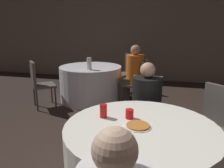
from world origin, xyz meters
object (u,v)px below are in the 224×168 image
object	(u,v)px
chair_near_northeast	(214,119)
pizza_plate_near	(138,126)
table_far	(91,83)
chair_far_southwest	(38,81)
soda_can_blue	(118,141)
chair_far_east	(140,80)
table_near	(140,164)
soda_can_red	(103,111)
chair_far_northeast	(128,69)
bottle_far	(89,64)
person_orange_shirt	(132,75)
person_black_shirt	(146,106)
chair_near_north	(147,105)

from	to	relation	value
chair_near_northeast	pizza_plate_near	size ratio (longest dim) A/B	4.04
table_far	chair_far_southwest	world-z (taller)	chair_far_southwest
table_far	soda_can_blue	distance (m)	3.27
chair_far_east	chair_near_northeast	bearing A→B (deg)	-140.13
table_near	soda_can_red	distance (m)	0.56
chair_far_northeast	bottle_far	size ratio (longest dim) A/B	3.88
person_orange_shirt	person_black_shirt	bearing A→B (deg)	-156.55
table_far	pizza_plate_near	bearing A→B (deg)	-62.58
chair_far_southwest	soda_can_red	xyz separation A→B (m)	(1.82, -1.79, 0.25)
soda_can_blue	chair_near_northeast	bearing A→B (deg)	55.22
soda_can_blue	bottle_far	distance (m)	2.88
pizza_plate_near	table_far	bearing A→B (deg)	117.42
person_orange_shirt	bottle_far	xyz separation A→B (m)	(-0.79, -0.22, 0.23)
table_far	chair_far_east	distance (m)	1.08
pizza_plate_near	soda_can_blue	world-z (taller)	soda_can_blue
table_far	chair_far_east	world-z (taller)	chair_far_east
table_far	table_near	bearing A→B (deg)	-61.94
chair_far_northeast	soda_can_red	size ratio (longest dim) A/B	7.40
chair_far_east	soda_can_blue	xyz separation A→B (m)	(0.22, -2.84, 0.25)
table_near	chair_near_northeast	xyz separation A→B (m)	(0.71, 0.78, 0.18)
chair_near_north	chair_far_northeast	distance (m)	2.46
chair_far_northeast	soda_can_red	world-z (taller)	chair_far_northeast
chair_near_northeast	pizza_plate_near	world-z (taller)	chair_near_northeast
chair_far_northeast	chair_near_north	bearing A→B (deg)	143.54
table_far	chair_near_north	distance (m)	2.03
chair_near_north	soda_can_blue	bearing A→B (deg)	85.06
chair_near_northeast	person_black_shirt	xyz separation A→B (m)	(-0.76, 0.12, 0.03)
chair_far_southwest	chair_far_east	world-z (taller)	same
chair_near_northeast	person_black_shirt	distance (m)	0.77
chair_far_northeast	bottle_far	world-z (taller)	bottle_far
table_near	soda_can_blue	distance (m)	0.59
chair_far_east	table_far	bearing A→B (deg)	90.00
chair_near_northeast	soda_can_red	size ratio (longest dim) A/B	7.40
pizza_plate_near	bottle_far	bearing A→B (deg)	118.92
chair_far_northeast	person_black_shirt	size ratio (longest dim) A/B	0.82
table_far	soda_can_red	distance (m)	2.72
table_near	chair_near_north	size ratio (longest dim) A/B	1.42
table_near	chair_far_southwest	size ratio (longest dim) A/B	1.42
chair_far_southwest	soda_can_red	size ratio (longest dim) A/B	7.40
table_near	chair_near_north	distance (m)	1.07
table_far	person_orange_shirt	distance (m)	0.94
chair_near_northeast	chair_far_southwest	distance (m)	3.09
person_black_shirt	bottle_far	distance (m)	1.84
table_far	bottle_far	bearing A→B (deg)	-73.30
person_orange_shirt	soda_can_red	bearing A→B (deg)	-169.06
chair_far_southwest	bottle_far	world-z (taller)	bottle_far
chair_far_east	pizza_plate_near	xyz separation A→B (m)	(0.30, -2.46, 0.20)
table_far	person_orange_shirt	size ratio (longest dim) A/B	1.08
table_near	chair_near_northeast	distance (m)	1.07
chair_far_northeast	chair_far_east	distance (m)	1.07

